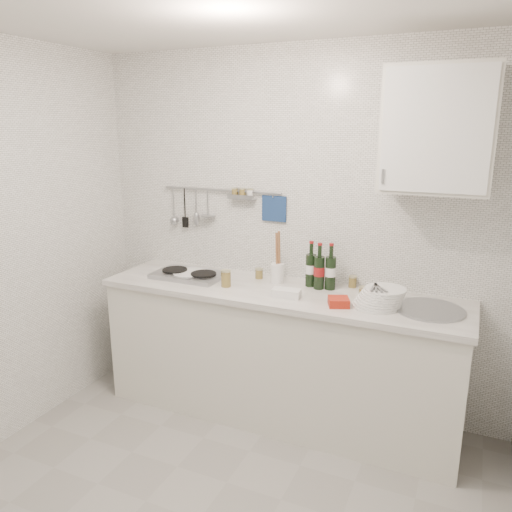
{
  "coord_description": "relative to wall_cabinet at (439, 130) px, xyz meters",
  "views": [
    {
      "loc": [
        1.15,
        -1.83,
        1.98
      ],
      "look_at": [
        -0.08,
        0.9,
        1.19
      ],
      "focal_mm": 35.0,
      "sensor_mm": 36.0,
      "label": 1
    }
  ],
  "objects": [
    {
      "name": "wall_rail",
      "position": [
        -1.5,
        0.15,
        -0.52
      ],
      "size": [
        0.98,
        0.09,
        0.34
      ],
      "color": "#93969B",
      "rests_on": "back_wall"
    },
    {
      "name": "back_wall",
      "position": [
        -0.9,
        0.18,
        -0.7
      ],
      "size": [
        3.0,
        0.02,
        2.5
      ],
      "primitive_type": "cube",
      "color": "silver",
      "rests_on": "floor"
    },
    {
      "name": "counter",
      "position": [
        -0.89,
        -0.12,
        -1.52
      ],
      "size": [
        2.44,
        0.64,
        0.96
      ],
      "color": "silver",
      "rests_on": "floor"
    },
    {
      "name": "strawberry_punnet",
      "position": [
        -0.46,
        -0.26,
        -1.0
      ],
      "size": [
        0.16,
        0.16,
        0.05
      ],
      "primitive_type": "cube",
      "rotation": [
        0.0,
        0.0,
        0.39
      ],
      "color": "red",
      "rests_on": "counter"
    },
    {
      "name": "butter_dish",
      "position": [
        -0.81,
        -0.24,
        -1.0
      ],
      "size": [
        0.19,
        0.11,
        0.05
      ],
      "primitive_type": "cube",
      "rotation": [
        0.0,
        0.0,
        0.11
      ],
      "color": "white",
      "rests_on": "counter"
    },
    {
      "name": "utensil_crock",
      "position": [
        -0.97,
        0.02,
        -0.94
      ],
      "size": [
        0.09,
        0.09,
        0.37
      ],
      "rotation": [
        0.0,
        0.0,
        0.24
      ],
      "color": "white",
      "rests_on": "counter"
    },
    {
      "name": "jar_b",
      "position": [
        -0.47,
        0.13,
        -0.99
      ],
      "size": [
        0.06,
        0.06,
        0.08
      ],
      "rotation": [
        0.0,
        0.0,
        -0.33
      ],
      "color": "olive",
      "rests_on": "counter"
    },
    {
      "name": "jar_c",
      "position": [
        -0.35,
        -0.07,
        -0.99
      ],
      "size": [
        0.06,
        0.06,
        0.08
      ],
      "rotation": [
        0.0,
        0.0,
        -0.03
      ],
      "color": "olive",
      "rests_on": "counter"
    },
    {
      "name": "plate_stack_hob",
      "position": [
        -1.61,
        -0.11,
        -1.01
      ],
      "size": [
        0.26,
        0.26,
        0.03
      ],
      "rotation": [
        0.0,
        0.0,
        0.12
      ],
      "color": "#505BB5",
      "rests_on": "counter"
    },
    {
      "name": "wall_cabinet",
      "position": [
        0.0,
        0.0,
        0.0
      ],
      "size": [
        0.6,
        0.38,
        0.7
      ],
      "color": "silver",
      "rests_on": "back_wall"
    },
    {
      "name": "jar_d",
      "position": [
        -1.25,
        -0.21,
        -0.97
      ],
      "size": [
        0.07,
        0.07,
        0.12
      ],
      "rotation": [
        0.0,
        0.0,
        -0.21
      ],
      "color": "olive",
      "rests_on": "counter"
    },
    {
      "name": "jar_a",
      "position": [
        -1.13,
        0.05,
        -0.99
      ],
      "size": [
        0.06,
        0.06,
        0.07
      ],
      "rotation": [
        0.0,
        0.0,
        -0.39
      ],
      "color": "olive",
      "rests_on": "counter"
    },
    {
      "name": "plate_stack_sink",
      "position": [
        -0.23,
        -0.16,
        -0.98
      ],
      "size": [
        0.31,
        0.3,
        0.12
      ],
      "rotation": [
        0.0,
        0.0,
        0.33
      ],
      "color": "white",
      "rests_on": "counter"
    },
    {
      "name": "wine_bottles",
      "position": [
        -0.67,
        0.03,
        -0.87
      ],
      "size": [
        0.21,
        0.1,
        0.31
      ],
      "rotation": [
        0.0,
        0.0,
        -0.07
      ],
      "color": "black",
      "rests_on": "counter"
    }
  ]
}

